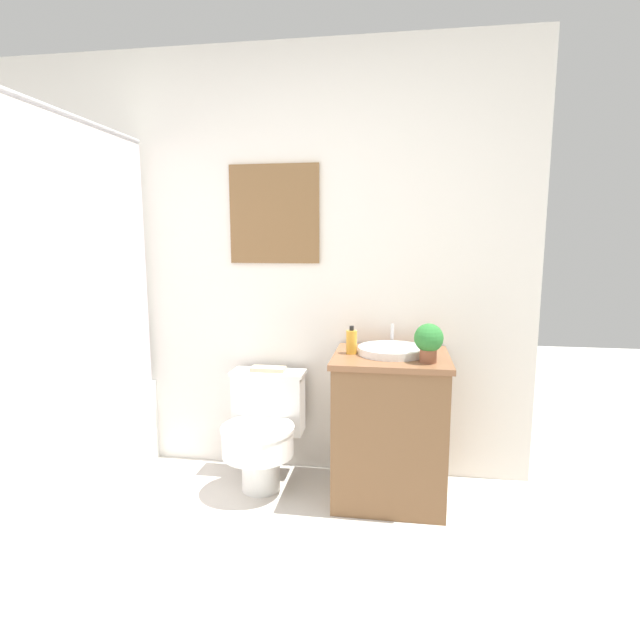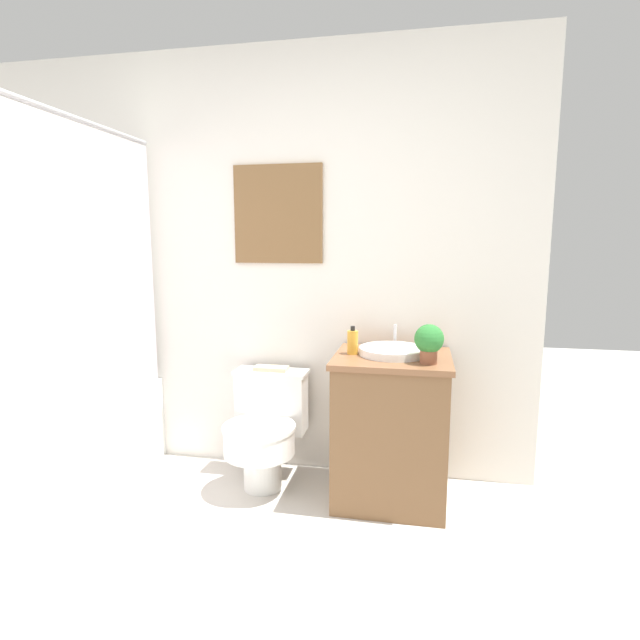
{
  "view_description": "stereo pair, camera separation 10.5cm",
  "coord_description": "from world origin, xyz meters",
  "px_view_note": "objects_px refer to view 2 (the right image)",
  "views": [
    {
      "loc": [
        0.93,
        -0.97,
        1.39
      ],
      "look_at": [
        0.54,
        1.48,
        1.0
      ],
      "focal_mm": 28.0,
      "sensor_mm": 36.0,
      "label": 1
    },
    {
      "loc": [
        1.03,
        -0.95,
        1.39
      ],
      "look_at": [
        0.54,
        1.48,
        1.0
      ],
      "focal_mm": 28.0,
      "sensor_mm": 36.0,
      "label": 2
    }
  ],
  "objects_px": {
    "toilet": "(265,427)",
    "potted_plant": "(429,341)",
    "soap_bottle": "(353,342)",
    "sink": "(393,351)",
    "book_on_tank": "(271,368)"
  },
  "relations": [
    {
      "from": "potted_plant",
      "to": "sink",
      "type": "bearing_deg",
      "value": 139.2
    },
    {
      "from": "toilet",
      "to": "potted_plant",
      "type": "height_order",
      "value": "potted_plant"
    },
    {
      "from": "potted_plant",
      "to": "book_on_tank",
      "type": "xyz_separation_m",
      "value": [
        -0.9,
        0.29,
        -0.26
      ]
    },
    {
      "from": "book_on_tank",
      "to": "potted_plant",
      "type": "bearing_deg",
      "value": -18.0
    },
    {
      "from": "soap_bottle",
      "to": "book_on_tank",
      "type": "relative_size",
      "value": 0.75
    },
    {
      "from": "toilet",
      "to": "book_on_tank",
      "type": "distance_m",
      "value": 0.34
    },
    {
      "from": "toilet",
      "to": "sink",
      "type": "height_order",
      "value": "sink"
    },
    {
      "from": "toilet",
      "to": "soap_bottle",
      "type": "distance_m",
      "value": 0.73
    },
    {
      "from": "soap_bottle",
      "to": "potted_plant",
      "type": "distance_m",
      "value": 0.42
    },
    {
      "from": "toilet",
      "to": "book_on_tank",
      "type": "bearing_deg",
      "value": 90.0
    },
    {
      "from": "toilet",
      "to": "book_on_tank",
      "type": "relative_size",
      "value": 3.2
    },
    {
      "from": "sink",
      "to": "potted_plant",
      "type": "height_order",
      "value": "potted_plant"
    },
    {
      "from": "toilet",
      "to": "potted_plant",
      "type": "bearing_deg",
      "value": -10.12
    },
    {
      "from": "sink",
      "to": "book_on_tank",
      "type": "distance_m",
      "value": 0.75
    },
    {
      "from": "potted_plant",
      "to": "book_on_tank",
      "type": "height_order",
      "value": "potted_plant"
    }
  ]
}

